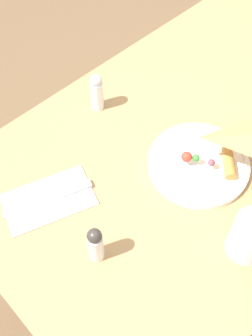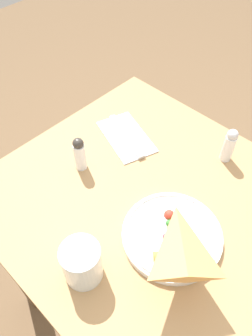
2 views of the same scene
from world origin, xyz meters
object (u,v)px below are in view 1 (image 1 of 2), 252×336
Objects in this scene: plate_pizza at (198,162)px; napkin_folded at (49,200)px; butter_knife at (53,197)px; milk_glass at (251,237)px; salt_shaker at (97,92)px; dining_table at (204,160)px; pepper_shaker at (96,244)px.

plate_pizza is 0.33m from napkin_folded.
butter_knife is (-0.01, 0.00, 0.00)m from napkin_folded.
butter_knife is (0.20, -0.34, -0.04)m from milk_glass.
plate_pizza is 2.17× the size of salt_shaker.
dining_table is at bearing 121.29° from salt_shaker.
salt_shaker is at bearing -81.11° from plate_pizza.
salt_shaker reaches higher than butter_knife.
plate_pizza is 2.16× the size of pepper_shaker.
salt_shaker reaches higher than plate_pizza.
milk_glass is 0.41m from napkin_folded.
dining_table is at bearing -127.12° from milk_glass.
butter_knife is at bearing -59.14° from milk_glass.
salt_shaker is 1.00× the size of pepper_shaker.
plate_pizza is 0.29m from salt_shaker.
pepper_shaker is (0.22, -0.18, 0.01)m from milk_glass.
napkin_folded is (0.39, -0.11, 0.12)m from dining_table.
napkin_folded is 2.03× the size of salt_shaker.
pepper_shaker is at bearing -40.00° from milk_glass.
napkin_folded is at bearing -92.40° from pepper_shaker.
butter_knife reaches higher than napkin_folded.
butter_knife is (0.38, -0.11, 0.13)m from dining_table.
plate_pizza reaches higher than napkin_folded.
salt_shaker is (-0.25, -0.13, 0.05)m from napkin_folded.
napkin_folded is at bearing -58.28° from milk_glass.
napkin_folded is at bearing 27.01° from salt_shaker.
salt_shaker is (-0.03, -0.47, 0.01)m from milk_glass.
milk_glass is 0.40m from butter_knife.
napkin_folded is 0.01m from butter_knife.
pepper_shaker is (0.30, 0.00, 0.04)m from plate_pizza.
salt_shaker is 0.38m from pepper_shaker.
plate_pizza is at bearing -112.05° from milk_glass.
napkin_folded is (0.29, -0.16, -0.01)m from plate_pizza.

